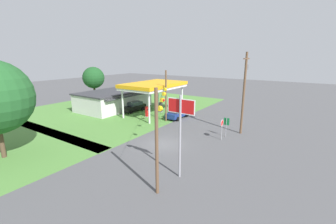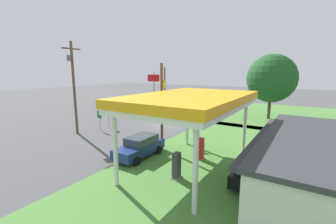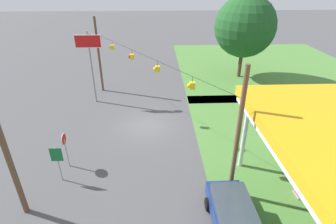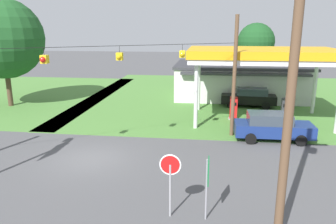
{
  "view_description": "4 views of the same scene",
  "coord_description": "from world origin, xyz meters",
  "px_view_note": "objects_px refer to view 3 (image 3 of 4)",
  "views": [
    {
      "loc": [
        -19.45,
        -13.73,
        9.68
      ],
      "look_at": [
        2.87,
        1.28,
        3.0
      ],
      "focal_mm": 24.0,
      "sensor_mm": 36.0,
      "label": 1
    },
    {
      "loc": [
        24.09,
        15.96,
        7.03
      ],
      "look_at": [
        1.86,
        1.84,
        2.23
      ],
      "focal_mm": 24.0,
      "sensor_mm": 36.0,
      "label": 2
    },
    {
      "loc": [
        18.93,
        0.97,
        11.2
      ],
      "look_at": [
        2.28,
        1.68,
        2.46
      ],
      "focal_mm": 28.0,
      "sensor_mm": 36.0,
      "label": 3
    },
    {
      "loc": [
        6.27,
        -15.93,
        6.95
      ],
      "look_at": [
        3.84,
        3.41,
        1.89
      ],
      "focal_mm": 35.0,
      "sensor_mm": 36.0,
      "label": 4
    }
  ],
  "objects_px": {
    "fuel_pump_near": "(303,184)",
    "stop_sign_overhead": "(89,53)",
    "stop_sign_roadside": "(65,143)",
    "tree_west_verge": "(245,27)",
    "car_at_pumps_front": "(233,217)",
    "route_sign": "(57,158)"
  },
  "relations": [
    {
      "from": "stop_sign_overhead",
      "to": "tree_west_verge",
      "type": "xyz_separation_m",
      "value": [
        -6.59,
        16.21,
        1.05
      ]
    },
    {
      "from": "stop_sign_overhead",
      "to": "tree_west_verge",
      "type": "height_order",
      "value": "tree_west_verge"
    },
    {
      "from": "fuel_pump_near",
      "to": "stop_sign_overhead",
      "type": "xyz_separation_m",
      "value": [
        -13.17,
        -14.14,
        4.1
      ]
    },
    {
      "from": "fuel_pump_near",
      "to": "route_sign",
      "type": "distance_m",
      "value": 14.13
    },
    {
      "from": "tree_west_verge",
      "to": "car_at_pumps_front",
      "type": "bearing_deg",
      "value": -16.74
    },
    {
      "from": "stop_sign_roadside",
      "to": "tree_west_verge",
      "type": "height_order",
      "value": "tree_west_verge"
    },
    {
      "from": "fuel_pump_near",
      "to": "stop_sign_overhead",
      "type": "height_order",
      "value": "stop_sign_overhead"
    },
    {
      "from": "car_at_pumps_front",
      "to": "stop_sign_roadside",
      "type": "height_order",
      "value": "stop_sign_roadside"
    },
    {
      "from": "car_at_pumps_front",
      "to": "route_sign",
      "type": "height_order",
      "value": "route_sign"
    },
    {
      "from": "car_at_pumps_front",
      "to": "route_sign",
      "type": "distance_m",
      "value": 10.31
    },
    {
      "from": "fuel_pump_near",
      "to": "stop_sign_overhead",
      "type": "bearing_deg",
      "value": -132.97
    },
    {
      "from": "stop_sign_overhead",
      "to": "fuel_pump_near",
      "type": "bearing_deg",
      "value": 47.03
    },
    {
      "from": "stop_sign_roadside",
      "to": "tree_west_verge",
      "type": "distance_m",
      "value": 23.37
    },
    {
      "from": "route_sign",
      "to": "tree_west_verge",
      "type": "bearing_deg",
      "value": 138.1
    },
    {
      "from": "route_sign",
      "to": "tree_west_verge",
      "type": "xyz_separation_m",
      "value": [
        -17.88,
        16.05,
        4.29
      ]
    },
    {
      "from": "fuel_pump_near",
      "to": "stop_sign_overhead",
      "type": "distance_m",
      "value": 19.76
    },
    {
      "from": "car_at_pumps_front",
      "to": "tree_west_verge",
      "type": "bearing_deg",
      "value": 162.82
    },
    {
      "from": "fuel_pump_near",
      "to": "route_sign",
      "type": "bearing_deg",
      "value": -97.67
    },
    {
      "from": "route_sign",
      "to": "tree_west_verge",
      "type": "distance_m",
      "value": 24.41
    },
    {
      "from": "car_at_pumps_front",
      "to": "stop_sign_overhead",
      "type": "distance_m",
      "value": 18.51
    },
    {
      "from": "fuel_pump_near",
      "to": "stop_sign_roadside",
      "type": "xyz_separation_m",
      "value": [
        -3.25,
        -13.93,
        0.96
      ]
    },
    {
      "from": "car_at_pumps_front",
      "to": "route_sign",
      "type": "bearing_deg",
      "value": -113.26
    }
  ]
}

